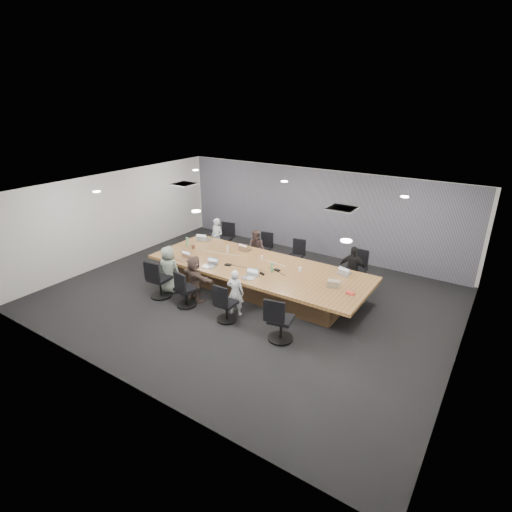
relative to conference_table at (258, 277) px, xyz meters
The scene contains 39 objects.
floor 0.64m from the conference_table, 90.00° to the right, with size 10.00×8.00×0.00m, color black.
ceiling 2.45m from the conference_table, 90.00° to the right, with size 10.00×8.00×0.00m, color white.
wall_back 3.64m from the conference_table, 90.00° to the left, with size 10.00×2.80×0.00m, color silver.
wall_front 4.61m from the conference_table, 90.00° to the right, with size 10.00×2.80×0.00m, color silver.
wall_left 5.12m from the conference_table, behind, with size 8.00×2.80×0.00m, color silver.
wall_right 5.12m from the conference_table, ahead, with size 8.00×2.80×0.00m, color silver.
curtain 3.56m from the conference_table, 90.00° to the left, with size 9.80×0.04×2.80m, color slate.
conference_table is the anchor object (origin of this frame).
chair_0 3.01m from the conference_table, 145.58° to the left, with size 0.58×0.58×0.86m, color black, non-canonical shape.
chair_1 1.94m from the conference_table, 119.05° to the left, with size 0.50×0.50×0.74m, color black, non-canonical shape.
chair_2 1.71m from the conference_table, 83.54° to the left, with size 0.49×0.49×0.73m, color black, non-canonical shape.
chair_3 2.71m from the conference_table, 38.93° to the left, with size 0.58×0.58×0.86m, color black, non-canonical shape.
chair_4 2.59m from the conference_table, 138.93° to the right, with size 0.58×0.58×0.87m, color black, non-canonical shape.
chair_5 2.00m from the conference_table, 121.56° to the right, with size 0.53×0.53×0.78m, color black, non-canonical shape.
chair_6 1.72m from the conference_table, 82.14° to the right, with size 0.51×0.51×0.75m, color black, non-canonical shape.
chair_7 2.40m from the conference_table, 45.07° to the right, with size 0.58×0.58×0.86m, color black, non-canonical shape.
person_0 2.83m from the conference_table, 151.45° to the left, with size 0.47×0.31×1.29m, color silver.
laptop_0 2.63m from the conference_table, 162.13° to the left, with size 0.35×0.24×0.02m, color #B2B2B7.
person_1 1.66m from the conference_table, 124.97° to the left, with size 0.57×0.44×1.17m, color #483634.
laptop_1 1.29m from the conference_table, 139.72° to the left, with size 0.31×0.21×0.02m, color #8C6647.
person_3 2.51m from the conference_table, 32.68° to the left, with size 0.76×0.32×1.30m, color black.
laptop_3 2.28m from the conference_table, 20.81° to the left, with size 0.32×0.22×0.02m, color #B2B2B7.
person_4 2.39m from the conference_table, 145.32° to the right, with size 0.63×0.41×1.30m, color gray.
laptop_4 2.14m from the conference_table, 157.70° to the right, with size 0.33×0.23×0.02m, color #8C6647.
person_5 1.72m from the conference_table, 127.72° to the right, with size 1.14×0.36×1.23m, color brown.
laptop_5 1.36m from the conference_table, 142.54° to the right, with size 0.31×0.21×0.02m, color #B2B2B7.
person_6 1.38m from the conference_table, 80.14° to the right, with size 0.42×0.28×1.17m, color silver.
laptop_6 0.90m from the conference_table, 73.66° to the right, with size 0.31×0.22×0.02m, color #B2B2B7.
bottle_green_left 2.66m from the conference_table, behind, with size 0.07×0.07×0.26m, color #559C69.
bottle_green_right 0.71m from the conference_table, 15.50° to the right, with size 0.07×0.07×0.25m, color #559C69.
bottle_clear 1.39m from the conference_table, 165.21° to the left, with size 0.06×0.06×0.20m, color silver.
cup_white_far 0.62m from the conference_table, 110.73° to the left, with size 0.07×0.07×0.09m, color white.
cup_white_near 1.20m from the conference_table, 15.08° to the left, with size 0.08×0.08×0.10m, color white.
mug_brown 2.34m from the conference_table, behind, with size 0.09×0.09×0.11m, color brown.
mic_left 0.88m from the conference_table, 148.18° to the right, with size 0.16×0.11×0.03m, color black.
mic_right 0.68m from the conference_table, ahead, with size 0.15×0.10×0.03m, color black.
stapler 0.68m from the conference_table, 46.75° to the right, with size 0.14×0.04×0.05m, color black.
canvas_bag 2.22m from the conference_table, ahead, with size 0.29×0.18×0.16m, color tan.
snack_packet 2.68m from the conference_table, ahead, with size 0.19×0.13×0.04m, color #D93F35.
Camera 1 is at (5.32, -7.66, 4.95)m, focal length 28.00 mm.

